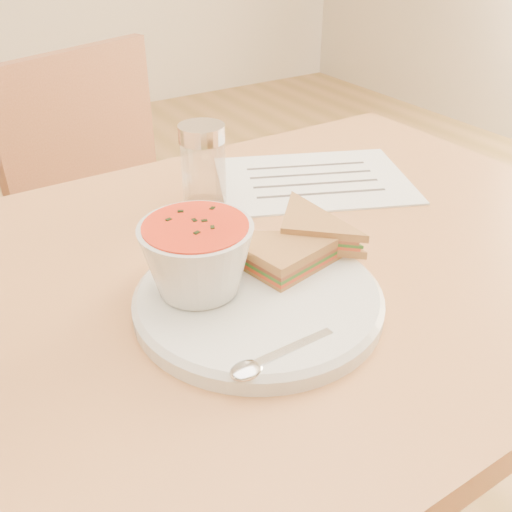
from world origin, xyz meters
TOP-DOWN VIEW (x-y plane):
  - dining_table at (0.00, 0.00)m, footprint 1.00×0.70m
  - chair_far at (0.05, 0.51)m, footprint 0.50×0.50m
  - plate at (-0.06, -0.08)m, footprint 0.32×0.32m
  - soup_bowl at (-0.11, -0.04)m, footprint 0.13×0.13m
  - sandwich_half_a at (-0.04, -0.10)m, footprint 0.14×0.14m
  - sandwich_half_b at (-0.00, -0.04)m, footprint 0.14×0.14m
  - spoon at (-0.09, -0.18)m, footprint 0.16×0.04m
  - paper_menu at (0.19, 0.15)m, footprint 0.35×0.32m
  - condiment_shaker at (0.01, 0.17)m, footprint 0.08×0.08m

SIDE VIEW (x-z plane):
  - dining_table at x=0.00m, z-range 0.00..0.75m
  - chair_far at x=0.05m, z-range 0.00..0.87m
  - paper_menu at x=0.19m, z-range 0.75..0.75m
  - plate at x=-0.06m, z-range 0.75..0.77m
  - spoon at x=-0.09m, z-range 0.77..0.78m
  - sandwich_half_a at x=-0.04m, z-range 0.77..0.80m
  - sandwich_half_b at x=0.00m, z-range 0.78..0.81m
  - soup_bowl at x=-0.11m, z-range 0.77..0.85m
  - condiment_shaker at x=0.01m, z-range 0.75..0.87m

